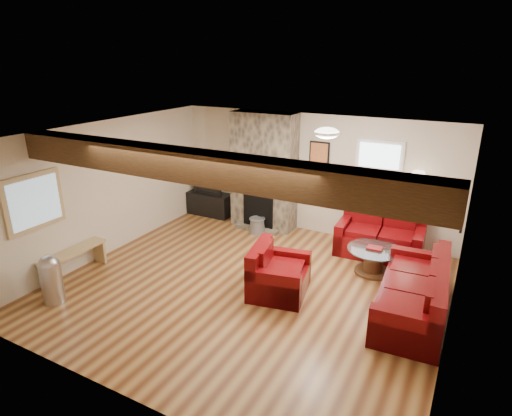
{
  "coord_description": "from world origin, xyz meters",
  "views": [
    {
      "loc": [
        3.04,
        -5.4,
        3.6
      ],
      "look_at": [
        -0.07,
        0.4,
        1.24
      ],
      "focal_mm": 30.0,
      "sensor_mm": 36.0,
      "label": 1
    }
  ],
  "objects_px": {
    "television": "(209,184)",
    "floor_lamp": "(417,184)",
    "tv_cabinet": "(210,204)",
    "coffee_table": "(373,261)",
    "sofa_three": "(413,289)",
    "loveseat": "(380,234)",
    "armchair_red": "(279,270)"
  },
  "relations": [
    {
      "from": "loveseat",
      "to": "tv_cabinet",
      "type": "xyz_separation_m",
      "value": [
        -4.06,
        0.3,
        -0.15
      ]
    },
    {
      "from": "loveseat",
      "to": "coffee_table",
      "type": "relative_size",
      "value": 1.68
    },
    {
      "from": "loveseat",
      "to": "floor_lamp",
      "type": "xyz_separation_m",
      "value": [
        0.51,
        0.25,
        0.99
      ]
    },
    {
      "from": "tv_cabinet",
      "to": "armchair_red",
      "type": "bearing_deg",
      "value": -39.53
    },
    {
      "from": "coffee_table",
      "to": "tv_cabinet",
      "type": "bearing_deg",
      "value": 165.37
    },
    {
      "from": "loveseat",
      "to": "coffee_table",
      "type": "xyz_separation_m",
      "value": [
        0.08,
        -0.78,
        -0.19
      ]
    },
    {
      "from": "coffee_table",
      "to": "tv_cabinet",
      "type": "distance_m",
      "value": 4.28
    },
    {
      "from": "floor_lamp",
      "to": "sofa_three",
      "type": "bearing_deg",
      "value": -79.85
    },
    {
      "from": "coffee_table",
      "to": "sofa_three",
      "type": "bearing_deg",
      "value": -52.01
    },
    {
      "from": "tv_cabinet",
      "to": "floor_lamp",
      "type": "height_order",
      "value": "floor_lamp"
    },
    {
      "from": "loveseat",
      "to": "television",
      "type": "relative_size",
      "value": 2.09
    },
    {
      "from": "sofa_three",
      "to": "loveseat",
      "type": "distance_m",
      "value": 2.0
    },
    {
      "from": "armchair_red",
      "to": "coffee_table",
      "type": "bearing_deg",
      "value": -51.36
    },
    {
      "from": "loveseat",
      "to": "coffee_table",
      "type": "height_order",
      "value": "loveseat"
    },
    {
      "from": "armchair_red",
      "to": "television",
      "type": "distance_m",
      "value": 3.87
    },
    {
      "from": "television",
      "to": "floor_lamp",
      "type": "height_order",
      "value": "floor_lamp"
    },
    {
      "from": "sofa_three",
      "to": "tv_cabinet",
      "type": "xyz_separation_m",
      "value": [
        -4.93,
        2.09,
        -0.14
      ]
    },
    {
      "from": "sofa_three",
      "to": "coffee_table",
      "type": "height_order",
      "value": "sofa_three"
    },
    {
      "from": "armchair_red",
      "to": "sofa_three",
      "type": "bearing_deg",
      "value": -90.67
    },
    {
      "from": "television",
      "to": "coffee_table",
      "type": "bearing_deg",
      "value": -14.63
    },
    {
      "from": "loveseat",
      "to": "armchair_red",
      "type": "distance_m",
      "value": 2.41
    },
    {
      "from": "armchair_red",
      "to": "television",
      "type": "bearing_deg",
      "value": 39.32
    },
    {
      "from": "television",
      "to": "floor_lamp",
      "type": "distance_m",
      "value": 4.61
    },
    {
      "from": "loveseat",
      "to": "tv_cabinet",
      "type": "height_order",
      "value": "loveseat"
    },
    {
      "from": "tv_cabinet",
      "to": "television",
      "type": "xyz_separation_m",
      "value": [
        0.0,
        0.0,
        0.48
      ]
    },
    {
      "from": "coffee_table",
      "to": "tv_cabinet",
      "type": "relative_size",
      "value": 0.87
    },
    {
      "from": "sofa_three",
      "to": "television",
      "type": "distance_m",
      "value": 5.37
    },
    {
      "from": "floor_lamp",
      "to": "loveseat",
      "type": "bearing_deg",
      "value": -153.83
    },
    {
      "from": "sofa_three",
      "to": "tv_cabinet",
      "type": "height_order",
      "value": "sofa_three"
    },
    {
      "from": "armchair_red",
      "to": "coffee_table",
      "type": "xyz_separation_m",
      "value": [
        1.16,
        1.38,
        -0.16
      ]
    },
    {
      "from": "sofa_three",
      "to": "television",
      "type": "relative_size",
      "value": 2.84
    },
    {
      "from": "floor_lamp",
      "to": "television",
      "type": "bearing_deg",
      "value": 179.37
    }
  ]
}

